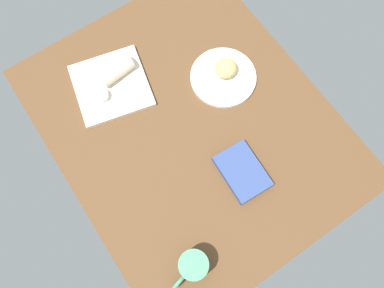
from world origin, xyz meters
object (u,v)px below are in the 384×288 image
object	(u,v)px
round_plate	(223,77)
scone_pastry	(226,68)
sauce_cup	(102,96)
coffee_mug	(193,266)
square_plate	(111,86)
breakfast_wrap	(116,70)
book_stack	(242,172)

from	to	relation	value
round_plate	scone_pastry	size ratio (longest dim) A/B	2.95
sauce_cup	coffee_mug	bearing A→B (deg)	175.08
square_plate	sauce_cup	xyz separation A→B (cm)	(-2.68, 4.99, 2.18)
square_plate	coffee_mug	xyz separation A→B (cm)	(-66.90, 10.51, 3.97)
square_plate	coffee_mug	bearing A→B (deg)	171.07
scone_pastry	coffee_mug	world-z (taller)	coffee_mug
breakfast_wrap	book_stack	size ratio (longest dim) A/B	0.66
round_plate	square_plate	xyz separation A→B (cm)	(19.59, 34.87, 0.10)
sauce_cup	coffee_mug	world-z (taller)	coffee_mug
scone_pastry	square_plate	size ratio (longest dim) A/B	0.32
square_plate	book_stack	distance (cm)	55.15
breakfast_wrap	square_plate	bearing A→B (deg)	111.58
square_plate	round_plate	bearing A→B (deg)	-119.32
sauce_cup	book_stack	xyz separation A→B (cm)	(-48.83, -24.69, -1.74)
round_plate	book_stack	size ratio (longest dim) A/B	1.27
breakfast_wrap	coffee_mug	xyz separation A→B (cm)	(-69.04, 14.50, 0.30)
round_plate	book_stack	distance (cm)	35.35
book_stack	scone_pastry	bearing A→B (deg)	-26.84
breakfast_wrap	book_stack	bearing A→B (deg)	-170.37
scone_pastry	coffee_mug	xyz separation A→B (cm)	(-48.25, 46.85, 0.56)
book_stack	coffee_mug	world-z (taller)	coffee_mug
scone_pastry	sauce_cup	distance (cm)	44.32
breakfast_wrap	coffee_mug	world-z (taller)	coffee_mug
round_plate	sauce_cup	distance (cm)	43.36
scone_pastry	breakfast_wrap	xyz separation A→B (cm)	(20.79, 32.35, 0.26)
square_plate	book_stack	xyz separation A→B (cm)	(-51.51, -19.70, 0.44)
sauce_cup	breakfast_wrap	size ratio (longest dim) A/B	0.39
book_stack	coffee_mug	distance (cm)	34.09
round_plate	book_stack	xyz separation A→B (cm)	(-31.92, 15.17, 0.54)
square_plate	sauce_cup	world-z (taller)	sauce_cup
round_plate	square_plate	world-z (taller)	square_plate
square_plate	book_stack	size ratio (longest dim) A/B	1.35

